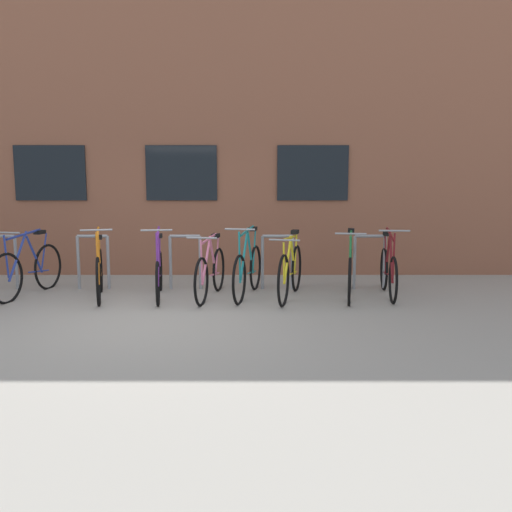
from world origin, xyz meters
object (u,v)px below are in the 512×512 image
Objects in this scene: bicycle_yellow at (288,271)px; bicycle_purple at (157,273)px; bicycle_maroon at (386,271)px; bicycle_green at (347,272)px; bicycle_orange at (97,273)px; bicycle_pink at (208,272)px; bicycle_blue at (26,270)px; bicycle_teal at (245,270)px.

bicycle_purple is at bearing 178.58° from bicycle_yellow.
bicycle_yellow is at bearing -174.95° from bicycle_maroon.
bicycle_orange is at bearing -179.31° from bicycle_green.
bicycle_yellow is 1.21m from bicycle_pink.
bicycle_blue is (-4.93, 0.13, 0.01)m from bicycle_green.
bicycle_orange is at bearing -176.61° from bicycle_teal.
bicycle_purple reaches higher than bicycle_maroon.
bicycle_maroon is (2.16, 0.01, -0.02)m from bicycle_teal.
bicycle_orange is at bearing -178.10° from bicycle_maroon.
bicycle_yellow is at bearing -177.89° from bicycle_green.
bicycle_teal is at bearing 169.41° from bicycle_yellow.
bicycle_yellow is 1.52m from bicycle_maroon.
bicycle_pink is 0.98× the size of bicycle_blue.
bicycle_blue is at bearing 178.44° from bicycle_green.
bicycle_pink is at bearing -170.33° from bicycle_teal.
bicycle_yellow is 0.91m from bicycle_green.
bicycle_maroon is at bearing 9.36° from bicycle_green.
bicycle_pink is 0.79m from bicycle_purple.
bicycle_green is 3.79m from bicycle_orange.
bicycle_yellow is at bearing -10.59° from bicycle_teal.
bicycle_maroon is at bearing 5.05° from bicycle_yellow.
bicycle_pink is 2.73m from bicycle_maroon.
bicycle_blue is (-3.38, 0.05, 0.00)m from bicycle_teal.
bicycle_green is 4.94m from bicycle_blue.
bicycle_teal is at bearing 176.78° from bicycle_green.
bicycle_yellow is at bearing -1.15° from bicycle_pink.
bicycle_yellow is 1.03× the size of bicycle_pink.
bicycle_maroon is (4.40, 0.15, -0.00)m from bicycle_orange.
bicycle_blue is 2.04m from bicycle_purple.
bicycle_teal is (-0.64, 0.12, 0.00)m from bicycle_yellow.
bicycle_teal is (-1.55, 0.09, 0.01)m from bicycle_green.
bicycle_orange is at bearing -176.04° from bicycle_purple.
bicycle_pink is 1.68m from bicycle_orange.
bicycle_teal is at bearing 3.01° from bicycle_purple.
bicycle_purple is at bearing 179.68° from bicycle_green.
bicycle_maroon reaches higher than bicycle_yellow.
bicycle_purple reaches higher than bicycle_green.
bicycle_pink is at bearing 1.24° from bicycle_orange.
bicycle_green is at bearing -1.56° from bicycle_blue.
bicycle_orange is (-2.89, -0.01, -0.02)m from bicycle_yellow.
bicycle_blue is 1.07× the size of bicycle_maroon.
bicycle_orange is 2.24m from bicycle_teal.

